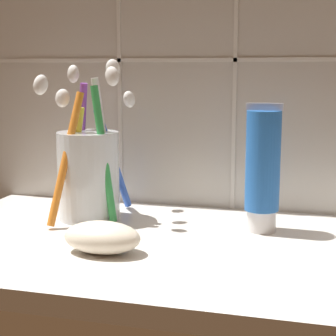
# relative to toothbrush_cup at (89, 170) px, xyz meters

# --- Properties ---
(sink_counter) EXTENTS (0.62, 0.33, 0.02)m
(sink_counter) POSITION_rel_toothbrush_cup_xyz_m (0.15, -0.06, -0.07)
(sink_counter) COLOR silver
(sink_counter) RESTS_ON ground
(tile_wall_backsplash) EXTENTS (0.72, 0.02, 0.56)m
(tile_wall_backsplash) POSITION_rel_toothbrush_cup_xyz_m (0.15, 0.10, 0.20)
(tile_wall_backsplash) COLOR #B7B2A8
(tile_wall_backsplash) RESTS_ON ground
(toothbrush_cup) EXTENTS (0.09, 0.15, 0.19)m
(toothbrush_cup) POSITION_rel_toothbrush_cup_xyz_m (0.00, 0.00, 0.00)
(toothbrush_cup) COLOR silver
(toothbrush_cup) RESTS_ON sink_counter
(toothpaste_tube) EXTENTS (0.04, 0.04, 0.14)m
(toothpaste_tube) POSITION_rel_toothbrush_cup_xyz_m (0.21, -0.00, 0.01)
(toothpaste_tube) COLOR white
(toothpaste_tube) RESTS_ON sink_counter
(soap_bar) EXTENTS (0.08, 0.05, 0.03)m
(soap_bar) POSITION_rel_toothbrush_cup_xyz_m (0.06, -0.12, -0.04)
(soap_bar) COLOR silver
(soap_bar) RESTS_ON sink_counter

